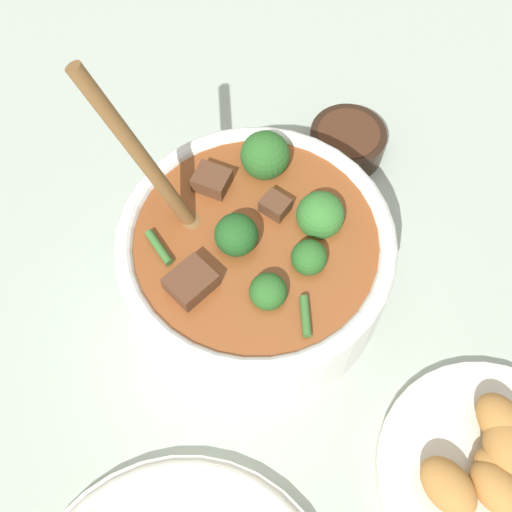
{
  "coord_description": "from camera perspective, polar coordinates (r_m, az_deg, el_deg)",
  "views": [
    {
      "loc": [
        0.23,
        -0.12,
        0.56
      ],
      "look_at": [
        0.0,
        0.0,
        0.06
      ],
      "focal_mm": 45.0,
      "sensor_mm": 36.0,
      "label": 1
    }
  ],
  "objects": [
    {
      "name": "condiment_bowl",
      "position": [
        0.69,
        8.1,
        10.06
      ],
      "size": [
        0.08,
        0.08,
        0.03
      ],
      "color": "black",
      "rests_on": "ground_plane"
    },
    {
      "name": "stew_bowl",
      "position": [
        0.56,
        0.0,
        -0.21
      ],
      "size": [
        0.24,
        0.24,
        0.25
      ],
      "color": "white",
      "rests_on": "ground_plane"
    },
    {
      "name": "ground_plane",
      "position": [
        0.61,
        0.0,
        -2.81
      ],
      "size": [
        4.0,
        4.0,
        0.0
      ],
      "primitive_type": "plane",
      "color": "#ADBCAD"
    },
    {
      "name": "food_plate",
      "position": [
        0.58,
        20.29,
        -17.49
      ],
      "size": [
        0.19,
        0.19,
        0.05
      ],
      "color": "silver",
      "rests_on": "ground_plane"
    }
  ]
}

